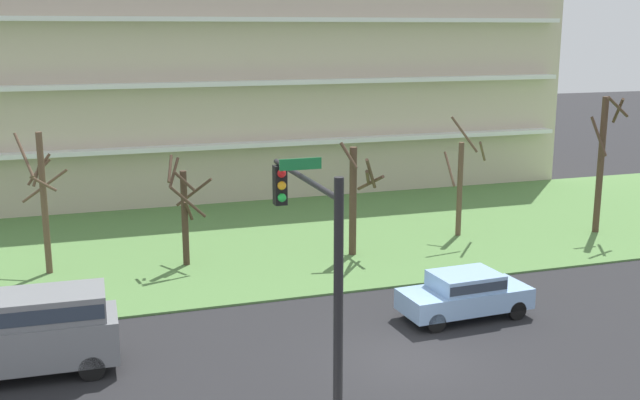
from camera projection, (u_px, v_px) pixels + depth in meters
The scene contains 11 objects.
ground at pixel (408, 359), 22.61m from camera, with size 160.00×160.00×0.00m, color #232326.
grass_lawn_strip at pixel (280, 238), 35.56m from camera, with size 80.00×16.00×0.08m, color #547F42.
apartment_building at pixel (215, 76), 47.86m from camera, with size 40.65×14.66×13.36m.
tree_far_left at pixel (43, 197), 29.77m from camera, with size 1.90×1.92×5.69m.
tree_left at pixel (185, 210), 30.97m from camera, with size 1.91×2.01×4.58m.
tree_center at pixel (356, 196), 32.35m from camera, with size 1.77×2.26×4.96m.
tree_right at pixel (461, 182), 35.34m from camera, with size 2.22×2.03×5.73m.
tree_far_right at pixel (602, 160), 35.76m from camera, with size 1.51×1.28×6.59m.
sedan_blue_near_left at pixel (465, 293), 25.73m from camera, with size 4.48×2.00×1.57m.
van_gray_center_left at pixel (21, 328), 21.31m from camera, with size 5.26×2.17×2.36m.
traffic_signal_mast at pixel (316, 278), 15.29m from camera, with size 0.90×4.31×6.96m.
Camera 1 is at (-9.14, -19.13, 9.52)m, focal length 43.09 mm.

